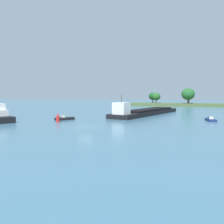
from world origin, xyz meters
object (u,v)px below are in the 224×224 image
(small_motorboat, at_px, (65,119))
(channel_buoy_red, at_px, (58,118))
(fishing_skiff, at_px, (211,120))
(cargo_barge, at_px, (146,112))

(small_motorboat, height_order, channel_buoy_red, channel_buoy_red)
(channel_buoy_red, bearing_deg, fishing_skiff, 19.43)
(cargo_barge, bearing_deg, small_motorboat, -129.94)
(cargo_barge, relative_size, channel_buoy_red, 17.60)
(small_motorboat, xyz_separation_m, channel_buoy_red, (0.49, -4.04, 0.51))
(cargo_barge, distance_m, channel_buoy_red, 27.48)
(cargo_barge, xyz_separation_m, channel_buoy_red, (-15.26, -22.85, -0.07))
(cargo_barge, height_order, fishing_skiff, cargo_barge)
(cargo_barge, relative_size, fishing_skiff, 7.18)
(small_motorboat, bearing_deg, fishing_skiff, 12.38)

